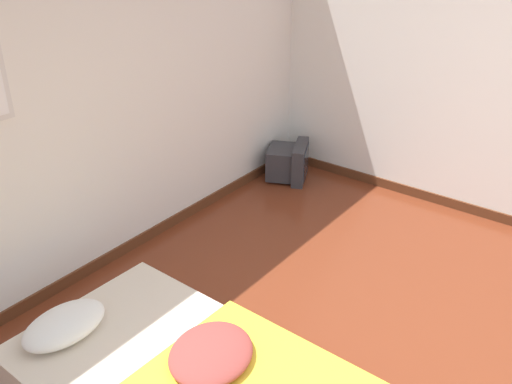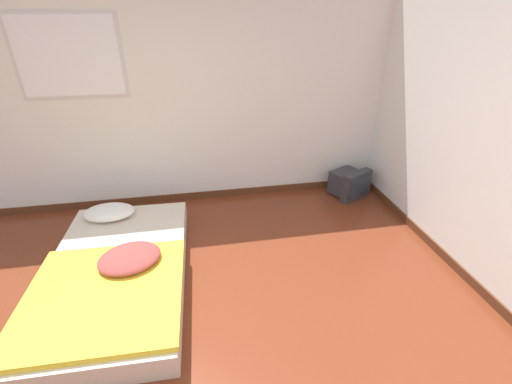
# 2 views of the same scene
# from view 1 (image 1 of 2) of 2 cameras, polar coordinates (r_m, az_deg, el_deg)

# --- Properties ---
(wall_back) EXTENTS (7.45, 0.08, 2.60)m
(wall_back) POSITION_cam_1_polar(r_m,az_deg,el_deg) (3.99, -17.90, 8.42)
(wall_back) COLOR white
(wall_back) RESTS_ON ground_plane
(crt_tv) EXTENTS (0.53, 0.51, 0.37)m
(crt_tv) POSITION_cam_1_polar(r_m,az_deg,el_deg) (5.65, 3.33, 3.03)
(crt_tv) COLOR #333338
(crt_tv) RESTS_ON ground_plane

